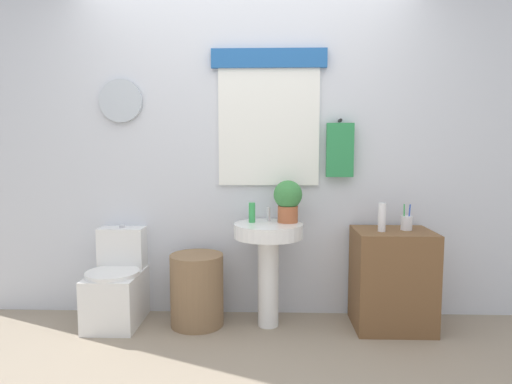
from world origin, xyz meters
The scene contains 10 objects.
back_wall centered at (0.00, 1.15, 1.31)m, with size 4.40×0.18×2.60m.
toilet centered at (-0.95, 0.88, 0.27)m, with size 0.38×0.51×0.71m.
laundry_hamper centered at (-0.35, 0.85, 0.26)m, with size 0.39×0.39×0.52m, color #846647.
pedestal_sink centered at (0.17, 0.85, 0.56)m, with size 0.49×0.49×0.75m.
faucet centered at (0.17, 0.97, 0.80)m, with size 0.03×0.03×0.10m, color silver.
wooden_cabinet centered at (1.06, 0.85, 0.35)m, with size 0.54×0.44×0.71m, color brown.
soap_bottle centered at (0.05, 0.90, 0.82)m, with size 0.05×0.05×0.14m, color green.
potted_plant centered at (0.31, 0.91, 0.92)m, with size 0.21×0.21×0.31m.
lotion_bottle centered at (0.96, 0.81, 0.81)m, with size 0.05×0.05×0.20m, color white.
toothbrush_cup centered at (1.15, 0.87, 0.76)m, with size 0.08×0.08×0.19m.
Camera 1 is at (0.17, -2.24, 1.29)m, focal length 30.77 mm.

